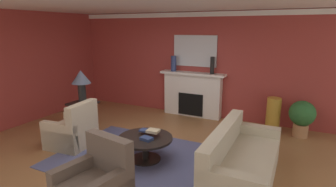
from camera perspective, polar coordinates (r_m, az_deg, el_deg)
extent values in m
plane|color=olive|center=(5.42, -4.84, -12.53)|extent=(9.52, 9.52, 0.00)
cube|color=#9E3833|center=(7.54, 6.31, 6.01)|extent=(7.92, 0.12, 2.81)
cube|color=#9E3833|center=(7.75, -28.19, 4.70)|extent=(0.12, 6.22, 2.81)
cube|color=white|center=(5.15, -3.69, 18.61)|extent=(7.92, 6.22, 0.06)
cube|color=white|center=(7.40, 6.36, 16.15)|extent=(7.92, 0.08, 0.12)
cube|color=#4C517A|center=(5.21, -4.70, -13.61)|extent=(3.36, 2.30, 0.01)
cube|color=white|center=(7.52, 5.13, -0.37)|extent=(1.60, 0.25, 1.16)
cube|color=black|center=(7.56, 5.04, -2.09)|extent=(0.70, 0.26, 0.60)
cube|color=white|center=(7.37, 5.14, 4.18)|extent=(1.80, 0.35, 0.06)
cube|color=silver|center=(7.43, 5.65, 8.87)|extent=(1.22, 0.04, 0.83)
cube|color=#BCB299|center=(4.64, 15.55, -14.69)|extent=(0.91, 2.10, 0.45)
cube|color=#BCB299|center=(4.52, 11.48, -9.25)|extent=(0.21, 2.10, 0.40)
cube|color=#BCB299|center=(5.45, 17.53, -9.43)|extent=(0.90, 0.20, 0.62)
cube|color=#C1B293|center=(6.02, -19.61, -8.30)|extent=(0.87, 0.87, 0.44)
cube|color=#C1B293|center=(5.67, -17.51, -4.39)|extent=(0.23, 0.81, 0.51)
cube|color=#C1B293|center=(6.23, -17.71, -6.63)|extent=(0.81, 0.21, 0.60)
cube|color=#C1B293|center=(5.77, -21.80, -8.61)|extent=(0.81, 0.21, 0.60)
cube|color=brown|center=(3.94, -12.19, -12.10)|extent=(0.82, 0.30, 0.51)
cube|color=brown|center=(4.19, -18.47, -16.99)|extent=(0.28, 0.81, 0.60)
cylinder|color=black|center=(5.03, -4.79, -9.31)|extent=(1.00, 1.00, 0.04)
cylinder|color=black|center=(5.12, -4.74, -11.63)|extent=(0.12, 0.12, 0.41)
cylinder|color=black|center=(5.21, -4.70, -13.53)|extent=(0.56, 0.56, 0.03)
cube|color=black|center=(6.63, -17.40, -1.94)|extent=(0.56, 0.56, 0.04)
cube|color=black|center=(6.73, -17.19, -4.82)|extent=(0.10, 0.10, 0.66)
cube|color=black|center=(6.83, -17.01, -7.29)|extent=(0.45, 0.45, 0.04)
cylinder|color=black|center=(6.57, -17.55, 0.12)|extent=(0.18, 0.18, 0.45)
cone|color=#4C566B|center=(6.50, -17.78, 3.33)|extent=(0.44, 0.44, 0.30)
cylinder|color=black|center=(7.13, 9.25, 5.82)|extent=(0.11, 0.11, 0.45)
cylinder|color=#B7892D|center=(6.82, 21.15, -4.20)|extent=(0.32, 0.32, 0.82)
cylinder|color=navy|center=(7.53, 1.19, 6.28)|extent=(0.15, 0.15, 0.42)
cube|color=navy|center=(4.89, -4.51, -9.40)|extent=(0.23, 0.18, 0.05)
cube|color=navy|center=(5.14, -4.66, -7.73)|extent=(0.23, 0.16, 0.03)
cube|color=tan|center=(5.01, -3.14, -7.82)|extent=(0.23, 0.20, 0.05)
cylinder|color=#A8754C|center=(6.82, 25.95, -6.96)|extent=(0.32, 0.32, 0.30)
sphere|color=#28602D|center=(6.70, 26.30, -3.73)|extent=(0.56, 0.56, 0.56)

